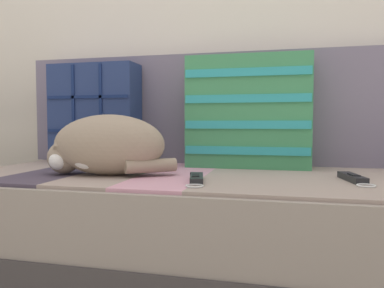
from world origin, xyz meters
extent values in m
cube|color=#3D3838|center=(0.00, 0.16, 0.10)|extent=(1.74, 0.79, 0.20)
cube|color=gray|center=(0.00, 0.16, 0.29)|extent=(1.70, 0.77, 0.19)
cube|color=gray|center=(-0.71, 0.14, 0.40)|extent=(0.20, 0.69, 0.01)
cube|color=#423847|center=(-0.51, 0.14, 0.40)|extent=(0.20, 0.69, 0.01)
cube|color=gray|center=(-0.31, 0.14, 0.40)|extent=(0.20, 0.69, 0.01)
cube|color=#C6899E|center=(-0.10, 0.14, 0.40)|extent=(0.20, 0.69, 0.01)
cube|color=gray|center=(0.10, 0.14, 0.40)|extent=(0.20, 0.69, 0.01)
cube|color=gray|center=(0.31, 0.14, 0.40)|extent=(0.20, 0.69, 0.01)
cube|color=gray|center=(0.51, 0.14, 0.40)|extent=(0.20, 0.69, 0.01)
cube|color=slate|center=(0.00, 0.48, 0.63)|extent=(1.70, 0.14, 0.45)
cube|color=navy|center=(-0.52, 0.34, 0.60)|extent=(0.36, 0.13, 0.41)
cube|color=navy|center=(-0.52, 0.27, 0.54)|extent=(0.35, 0.01, 0.01)
cube|color=navy|center=(-0.58, 0.27, 0.60)|extent=(0.01, 0.01, 0.39)
cube|color=navy|center=(-0.52, 0.27, 0.67)|extent=(0.35, 0.01, 0.01)
cube|color=navy|center=(-0.46, 0.27, 0.60)|extent=(0.01, 0.01, 0.39)
cube|color=#3D8956|center=(0.11, 0.34, 0.61)|extent=(0.46, 0.13, 0.42)
cube|color=teal|center=(0.11, 0.27, 0.47)|extent=(0.45, 0.01, 0.03)
cube|color=teal|center=(0.11, 0.27, 0.56)|extent=(0.45, 0.01, 0.03)
cube|color=teal|center=(0.11, 0.27, 0.66)|extent=(0.45, 0.01, 0.03)
cube|color=teal|center=(0.11, 0.27, 0.75)|extent=(0.45, 0.01, 0.03)
ellipsoid|color=gray|center=(-0.30, 0.02, 0.50)|extent=(0.38, 0.23, 0.19)
sphere|color=gray|center=(-0.45, 0.00, 0.46)|extent=(0.11, 0.11, 0.11)
sphere|color=white|center=(-0.45, -0.03, 0.45)|extent=(0.06, 0.06, 0.06)
ellipsoid|color=white|center=(-0.36, -0.04, 0.47)|extent=(0.11, 0.04, 0.09)
cylinder|color=gray|center=(-0.16, 0.02, 0.44)|extent=(0.15, 0.13, 0.04)
cone|color=gray|center=(-0.45, -0.03, 0.52)|extent=(0.04, 0.04, 0.04)
cone|color=gray|center=(-0.46, 0.03, 0.52)|extent=(0.04, 0.04, 0.04)
cube|color=black|center=(0.44, 0.07, 0.41)|extent=(0.06, 0.15, 0.02)
cube|color=black|center=(0.44, 0.06, 0.42)|extent=(0.03, 0.06, 0.00)
cube|color=black|center=(0.42, 0.14, 0.41)|extent=(0.03, 0.01, 0.02)
torus|color=silver|center=(0.45, -0.02, 0.40)|extent=(0.06, 0.06, 0.01)
cube|color=black|center=(0.00, -0.04, 0.41)|extent=(0.06, 0.14, 0.02)
cube|color=black|center=(0.00, -0.05, 0.42)|extent=(0.03, 0.05, 0.00)
cube|color=black|center=(-0.02, 0.02, 0.41)|extent=(0.03, 0.01, 0.02)
torus|color=silver|center=(0.01, -0.13, 0.40)|extent=(0.06, 0.06, 0.01)
camera|label=1|loc=(0.24, -1.08, 0.57)|focal=35.00mm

